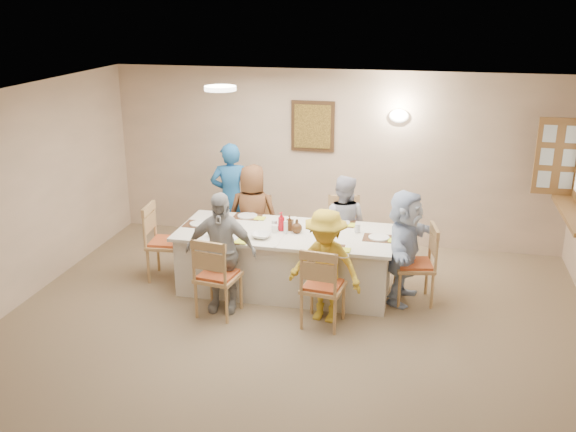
% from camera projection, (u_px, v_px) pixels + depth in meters
% --- Properties ---
extents(ground, '(7.00, 7.00, 0.00)m').
position_uv_depth(ground, '(277.00, 361.00, 6.38)').
color(ground, '#836D52').
extents(room_walls, '(7.00, 7.00, 7.00)m').
position_uv_depth(room_walls, '(276.00, 218.00, 5.89)').
color(room_walls, tan).
rests_on(room_walls, ground).
extents(wall_picture, '(0.62, 0.05, 0.72)m').
position_uv_depth(wall_picture, '(313.00, 126.00, 9.09)').
color(wall_picture, '#422C17').
rests_on(wall_picture, room_walls).
extents(wall_sconce, '(0.26, 0.09, 0.18)m').
position_uv_depth(wall_sconce, '(399.00, 116.00, 8.76)').
color(wall_sconce, white).
rests_on(wall_sconce, room_walls).
extents(ceiling_light, '(0.36, 0.36, 0.05)m').
position_uv_depth(ceiling_light, '(220.00, 88.00, 7.17)').
color(ceiling_light, white).
rests_on(ceiling_light, room_walls).
extents(hatch_sill, '(0.30, 1.50, 0.05)m').
position_uv_depth(hatch_sill, '(575.00, 215.00, 7.65)').
color(hatch_sill, brown).
rests_on(hatch_sill, room_walls).
extents(shutter_door, '(0.55, 0.04, 1.00)m').
position_uv_depth(shutter_door, '(558.00, 157.00, 8.21)').
color(shutter_door, brown).
rests_on(shutter_door, room_walls).
extents(dining_table, '(2.61, 1.10, 0.76)m').
position_uv_depth(dining_table, '(286.00, 260.00, 7.86)').
color(dining_table, silver).
rests_on(dining_table, ground).
extents(chair_back_left, '(0.46, 0.46, 0.89)m').
position_uv_depth(chair_back_left, '(256.00, 230.00, 8.70)').
color(chair_back_left, tan).
rests_on(chair_back_left, ground).
extents(chair_back_right, '(0.53, 0.53, 0.96)m').
position_uv_depth(chair_back_right, '(343.00, 234.00, 8.44)').
color(chair_back_right, tan).
rests_on(chair_back_right, ground).
extents(chair_front_left, '(0.52, 0.52, 0.96)m').
position_uv_depth(chair_front_left, '(218.00, 275.00, 7.21)').
color(chair_front_left, tan).
rests_on(chair_front_left, ground).
extents(chair_front_right, '(0.50, 0.50, 0.94)m').
position_uv_depth(chair_front_right, '(323.00, 285.00, 6.96)').
color(chair_front_right, tan).
rests_on(chair_front_right, ground).
extents(chair_left_end, '(0.51, 0.51, 0.99)m').
position_uv_depth(chair_left_end, '(167.00, 242.00, 8.14)').
color(chair_left_end, tan).
rests_on(chair_left_end, ground).
extents(chair_right_end, '(0.53, 0.53, 0.95)m').
position_uv_depth(chair_right_end, '(415.00, 264.00, 7.51)').
color(chair_right_end, tan).
rests_on(chair_right_end, ground).
extents(diner_back_left, '(0.75, 0.56, 1.38)m').
position_uv_depth(diner_back_left, '(253.00, 215.00, 8.51)').
color(diner_back_left, brown).
rests_on(diner_back_left, ground).
extents(diner_back_right, '(0.77, 0.66, 1.31)m').
position_uv_depth(diner_back_right, '(343.00, 225.00, 8.27)').
color(diner_back_right, '#B2B2C6').
rests_on(diner_back_right, ground).
extents(diner_front_left, '(0.85, 0.41, 1.41)m').
position_uv_depth(diner_front_left, '(221.00, 252.00, 7.25)').
color(diner_front_left, '#A6A6A6').
rests_on(diner_front_left, ground).
extents(diner_front_right, '(1.02, 0.81, 1.30)m').
position_uv_depth(diner_front_right, '(325.00, 266.00, 7.02)').
color(diner_front_right, gold).
rests_on(diner_front_right, ground).
extents(diner_right_end, '(1.43, 0.92, 1.37)m').
position_uv_depth(diner_right_end, '(404.00, 246.00, 7.47)').
color(diner_right_end, '#C9DDFF').
rests_on(diner_right_end, ground).
extents(caregiver, '(0.75, 0.65, 1.55)m').
position_uv_depth(caregiver, '(231.00, 197.00, 9.01)').
color(caregiver, '#2062A7').
rests_on(caregiver, ground).
extents(placemat_fl, '(0.37, 0.27, 0.01)m').
position_uv_depth(placemat_fl, '(228.00, 239.00, 7.47)').
color(placemat_fl, '#472B19').
rests_on(placemat_fl, dining_table).
extents(plate_fl, '(0.25, 0.25, 0.02)m').
position_uv_depth(plate_fl, '(228.00, 238.00, 7.46)').
color(plate_fl, white).
rests_on(plate_fl, dining_table).
extents(napkin_fl, '(0.15, 0.15, 0.01)m').
position_uv_depth(napkin_fl, '(241.00, 241.00, 7.38)').
color(napkin_fl, '#D7E730').
rests_on(napkin_fl, dining_table).
extents(placemat_fr, '(0.33, 0.25, 0.01)m').
position_uv_depth(placemat_fr, '(329.00, 248.00, 7.22)').
color(placemat_fr, '#472B19').
rests_on(placemat_fr, dining_table).
extents(plate_fr, '(0.23, 0.23, 0.01)m').
position_uv_depth(plate_fr, '(329.00, 247.00, 7.22)').
color(plate_fr, white).
rests_on(plate_fr, dining_table).
extents(napkin_fr, '(0.13, 0.13, 0.01)m').
position_uv_depth(napkin_fr, '(345.00, 250.00, 7.14)').
color(napkin_fr, '#D7E730').
rests_on(napkin_fr, dining_table).
extents(placemat_bl, '(0.36, 0.27, 0.01)m').
position_uv_depth(placemat_bl, '(247.00, 216.00, 8.24)').
color(placemat_bl, '#472B19').
rests_on(placemat_bl, dining_table).
extents(plate_bl, '(0.25, 0.25, 0.02)m').
position_uv_depth(plate_bl, '(247.00, 216.00, 8.24)').
color(plate_bl, white).
rests_on(plate_bl, dining_table).
extents(napkin_bl, '(0.13, 0.13, 0.01)m').
position_uv_depth(napkin_bl, '(260.00, 218.00, 8.16)').
color(napkin_bl, '#D7E730').
rests_on(napkin_bl, dining_table).
extents(placemat_br, '(0.37, 0.28, 0.01)m').
position_uv_depth(placemat_br, '(340.00, 223.00, 8.00)').
color(placemat_br, '#472B19').
rests_on(placemat_br, dining_table).
extents(plate_br, '(0.25, 0.25, 0.02)m').
position_uv_depth(plate_br, '(340.00, 223.00, 7.99)').
color(plate_br, white).
rests_on(plate_br, dining_table).
extents(napkin_br, '(0.14, 0.14, 0.01)m').
position_uv_depth(napkin_br, '(354.00, 225.00, 7.91)').
color(napkin_br, '#D7E730').
rests_on(napkin_br, dining_table).
extents(placemat_le, '(0.37, 0.28, 0.01)m').
position_uv_depth(placemat_le, '(199.00, 224.00, 7.96)').
color(placemat_le, '#472B19').
rests_on(placemat_le, dining_table).
extents(plate_le, '(0.24, 0.24, 0.01)m').
position_uv_depth(plate_le, '(199.00, 224.00, 7.96)').
color(plate_le, white).
rests_on(plate_le, dining_table).
extents(napkin_le, '(0.14, 0.14, 0.01)m').
position_uv_depth(napkin_le, '(212.00, 226.00, 7.87)').
color(napkin_le, '#D7E730').
rests_on(napkin_le, dining_table).
extents(placemat_re, '(0.37, 0.27, 0.01)m').
position_uv_depth(placemat_re, '(379.00, 238.00, 7.50)').
color(placemat_re, '#472B19').
rests_on(placemat_re, dining_table).
extents(plate_re, '(0.25, 0.25, 0.02)m').
position_uv_depth(plate_re, '(379.00, 237.00, 7.50)').
color(plate_re, white).
rests_on(plate_re, dining_table).
extents(napkin_re, '(0.14, 0.14, 0.01)m').
position_uv_depth(napkin_re, '(394.00, 240.00, 7.42)').
color(napkin_re, '#D7E730').
rests_on(napkin_re, dining_table).
extents(teacup_a, '(0.15, 0.15, 0.09)m').
position_uv_depth(teacup_a, '(213.00, 232.00, 7.56)').
color(teacup_a, white).
rests_on(teacup_a, dining_table).
extents(teacup_b, '(0.12, 0.12, 0.08)m').
position_uv_depth(teacup_b, '(324.00, 217.00, 8.13)').
color(teacup_b, white).
rests_on(teacup_b, dining_table).
extents(bowl_a, '(0.29, 0.29, 0.06)m').
position_uv_depth(bowl_a, '(261.00, 235.00, 7.52)').
color(bowl_a, white).
rests_on(bowl_a, dining_table).
extents(bowl_b, '(0.36, 0.36, 0.06)m').
position_uv_depth(bowl_b, '(315.00, 223.00, 7.91)').
color(bowl_b, white).
rests_on(bowl_b, dining_table).
extents(condiment_ketchup, '(0.16, 0.16, 0.23)m').
position_uv_depth(condiment_ketchup, '(281.00, 221.00, 7.73)').
color(condiment_ketchup, red).
rests_on(condiment_ketchup, dining_table).
extents(condiment_brown, '(0.10, 0.10, 0.19)m').
position_uv_depth(condiment_brown, '(289.00, 223.00, 7.75)').
color(condiment_brown, '#442812').
rests_on(condiment_brown, dining_table).
extents(condiment_malt, '(0.14, 0.14, 0.17)m').
position_uv_depth(condiment_malt, '(297.00, 226.00, 7.66)').
color(condiment_malt, '#442812').
rests_on(condiment_malt, dining_table).
extents(drinking_glass, '(0.07, 0.07, 0.10)m').
position_uv_depth(drinking_glass, '(275.00, 225.00, 7.79)').
color(drinking_glass, silver).
rests_on(drinking_glass, dining_table).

